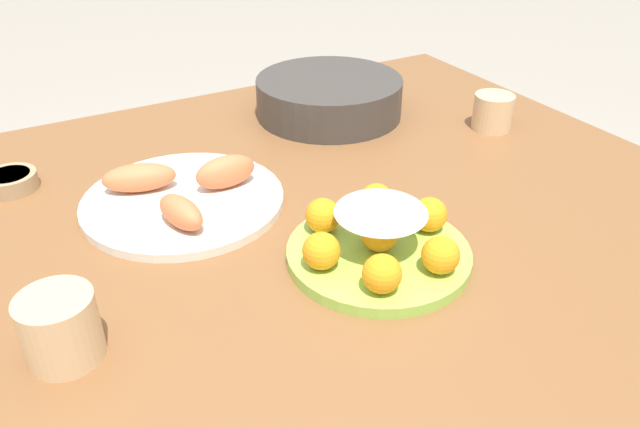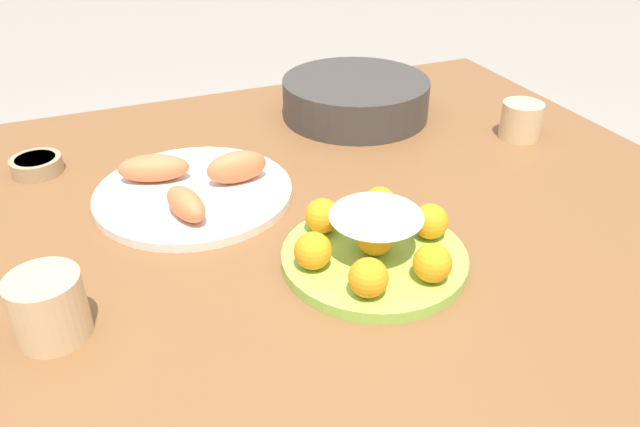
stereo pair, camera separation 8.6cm
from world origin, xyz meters
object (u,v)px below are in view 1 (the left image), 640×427
(cake_plate, at_px, (379,241))
(serving_bowl, at_px, (329,95))
(sauce_bowl, at_px, (10,181))
(cup_near, at_px, (60,328))
(seafood_platter, at_px, (183,196))
(cup_far, at_px, (493,112))
(dining_table, at_px, (270,266))

(cake_plate, relative_size, serving_bowl, 0.85)
(cake_plate, distance_m, serving_bowl, 0.50)
(sauce_bowl, relative_size, cup_near, 1.01)
(sauce_bowl, distance_m, seafood_platter, 0.29)
(cup_far, bearing_deg, sauce_bowl, 166.86)
(serving_bowl, distance_m, cup_near, 0.74)
(dining_table, distance_m, cup_far, 0.54)
(dining_table, bearing_deg, cup_far, 9.59)
(dining_table, relative_size, cake_plate, 5.68)
(dining_table, distance_m, serving_bowl, 0.43)
(sauce_bowl, bearing_deg, cup_far, -13.14)
(cake_plate, relative_size, cup_near, 2.99)
(sauce_bowl, xyz_separation_m, cup_near, (0.01, -0.43, 0.02))
(sauce_bowl, height_order, cup_far, cup_far)
(cake_plate, distance_m, cup_near, 0.40)
(sauce_bowl, xyz_separation_m, seafood_platter, (0.22, -0.18, 0.00))
(cake_plate, height_order, cup_near, cake_plate)
(dining_table, distance_m, cup_near, 0.37)
(sauce_bowl, relative_size, cup_far, 1.11)
(serving_bowl, height_order, sauce_bowl, serving_bowl)
(dining_table, height_order, seafood_platter, seafood_platter)
(dining_table, height_order, cup_near, cup_near)
(serving_bowl, height_order, cup_far, serving_bowl)
(dining_table, xyz_separation_m, cup_near, (-0.31, -0.15, 0.13))
(serving_bowl, xyz_separation_m, cup_near, (-0.59, -0.45, -0.00))
(seafood_platter, bearing_deg, sauce_bowl, 140.52)
(cup_near, bearing_deg, seafood_platter, 48.93)
(cake_plate, bearing_deg, cup_far, 30.32)
(sauce_bowl, height_order, cup_near, cup_near)
(cake_plate, bearing_deg, sauce_bowl, 132.08)
(sauce_bowl, relative_size, seafood_platter, 0.27)
(dining_table, bearing_deg, seafood_platter, 134.01)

